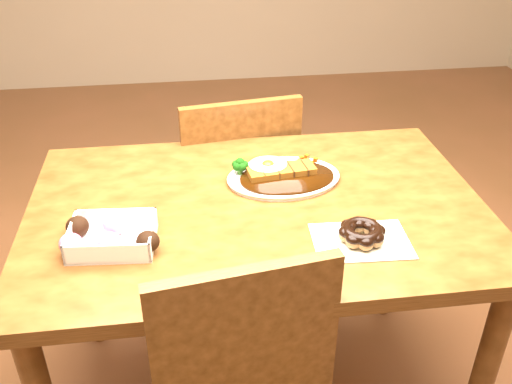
{
  "coord_description": "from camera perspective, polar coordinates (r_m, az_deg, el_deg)",
  "views": [
    {
      "loc": [
        -0.17,
        -1.26,
        1.56
      ],
      "look_at": [
        -0.01,
        -0.04,
        0.81
      ],
      "focal_mm": 40.0,
      "sensor_mm": 36.0,
      "label": 1
    }
  ],
  "objects": [
    {
      "name": "table",
      "position": [
        1.56,
        0.11,
        -4.31
      ],
      "size": [
        1.2,
        0.8,
        0.75
      ],
      "color": "#45260D",
      "rests_on": "ground"
    },
    {
      "name": "donut_box",
      "position": [
        1.38,
        -14.44,
        -4.24
      ],
      "size": [
        0.23,
        0.17,
        0.06
      ],
      "rotation": [
        0.0,
        0.0,
        -0.08
      ],
      "color": "white",
      "rests_on": "table"
    },
    {
      "name": "pon_de_ring",
      "position": [
        1.38,
        10.53,
        -4.12
      ],
      "size": [
        0.24,
        0.17,
        0.04
      ],
      "rotation": [
        0.0,
        0.0,
        -0.05
      ],
      "color": "silver",
      "rests_on": "table"
    },
    {
      "name": "chair_far",
      "position": [
        2.1,
        -2.17,
        0.28
      ],
      "size": [
        0.47,
        0.47,
        0.87
      ],
      "rotation": [
        0.0,
        0.0,
        3.28
      ],
      "color": "#45260D",
      "rests_on": "ground"
    },
    {
      "name": "katsu_curry_plate",
      "position": [
        1.61,
        2.56,
        1.71
      ],
      "size": [
        0.33,
        0.24,
        0.06
      ],
      "rotation": [
        0.0,
        0.0,
        0.06
      ],
      "color": "white",
      "rests_on": "table"
    }
  ]
}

